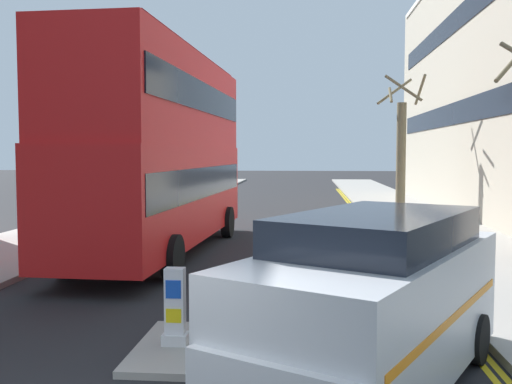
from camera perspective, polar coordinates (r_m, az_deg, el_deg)
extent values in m
cube|color=#9E9991|center=(21.15, 17.71, -3.87)|extent=(4.00, 80.00, 0.14)
cube|color=#9E9991|center=(22.27, -17.08, -3.48)|extent=(4.00, 80.00, 0.14)
cube|color=yellow|center=(18.83, 12.78, -4.92)|extent=(0.10, 56.00, 0.01)
cube|color=yellow|center=(18.81, 12.29, -4.92)|extent=(0.10, 56.00, 0.01)
cube|color=#9E9991|center=(8.64, -8.01, -15.06)|extent=(1.10, 2.20, 0.10)
cube|color=silver|center=(8.59, -8.01, -14.24)|extent=(0.36, 0.28, 0.16)
cube|color=white|center=(8.44, -8.05, -10.66)|extent=(0.28, 0.20, 0.95)
cube|color=blue|center=(8.29, -8.23, -9.57)|extent=(0.22, 0.01, 0.26)
cube|color=yellow|center=(8.39, -8.20, -12.09)|extent=(0.22, 0.01, 0.20)
cube|color=red|center=(16.44, -9.30, -0.04)|extent=(2.99, 10.90, 2.60)
cube|color=red|center=(16.46, -9.39, 8.85)|extent=(2.93, 10.69, 2.50)
cube|color=black|center=(16.42, -9.31, 1.00)|extent=(3.00, 10.47, 0.84)
cube|color=black|center=(16.47, -9.40, 9.19)|extent=(2.98, 10.26, 0.80)
cube|color=yellow|center=(21.61, -5.15, 5.02)|extent=(2.00, 0.15, 0.44)
cube|color=maroon|center=(16.63, -9.44, 13.31)|extent=(2.69, 9.81, 0.10)
cylinder|color=black|center=(20.10, -9.88, -2.84)|extent=(0.35, 1.05, 1.04)
cylinder|color=black|center=(19.50, -2.85, -3.00)|extent=(0.35, 1.05, 1.04)
cylinder|color=black|center=(13.93, -18.26, -5.95)|extent=(0.35, 1.05, 1.04)
cylinder|color=black|center=(13.04, -8.28, -6.45)|extent=(0.35, 1.05, 1.04)
cube|color=silver|center=(7.28, 11.61, -11.39)|extent=(3.89, 5.04, 1.50)
cube|color=black|center=(7.25, 12.13, -5.00)|extent=(2.95, 3.50, 0.76)
cube|color=silver|center=(5.74, 4.27, -18.32)|extent=(2.15, 1.89, 0.67)
cube|color=orange|center=(7.27, 11.61, -11.01)|extent=(3.73, 4.72, 0.10)
cylinder|color=black|center=(6.64, -1.07, -18.29)|extent=(0.51, 0.70, 0.68)
cylinder|color=black|center=(8.54, 21.08, -13.45)|extent=(0.51, 0.70, 0.68)
cylinder|color=black|center=(9.07, 9.60, -12.23)|extent=(0.51, 0.70, 0.68)
cylinder|color=#6B6047|center=(17.16, 24.00, 11.56)|extent=(1.19, 1.14, 1.12)
cylinder|color=#6B6047|center=(25.24, 14.21, 3.11)|extent=(0.40, 0.40, 4.86)
cylinder|color=#6B6047|center=(25.55, 16.01, 9.73)|extent=(0.21, 1.57, 1.14)
cylinder|color=#6B6047|center=(26.09, 13.59, 9.69)|extent=(1.58, 0.55, 1.18)
cylinder|color=#6B6047|center=(25.31, 13.23, 9.39)|extent=(0.17, 1.01, 0.76)
cylinder|color=#6B6047|center=(24.63, 14.46, 9.98)|extent=(1.56, 0.25, 1.14)
cube|color=black|center=(27.91, 19.42, 15.96)|extent=(0.04, 24.64, 1.00)
cube|color=black|center=(27.33, 19.23, 7.42)|extent=(0.04, 24.64, 1.00)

